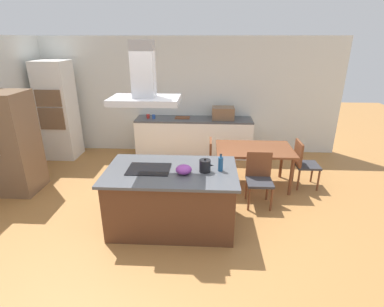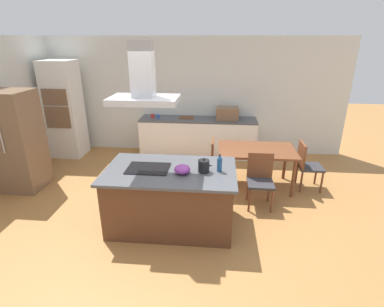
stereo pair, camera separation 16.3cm
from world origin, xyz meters
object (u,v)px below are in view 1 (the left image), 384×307
object	(u,v)px
countertop_microwave	(223,113)
dining_table	(254,152)
tea_kettle	(205,166)
cooktop	(149,169)
coffee_mug_blue	(154,117)
refrigerator	(9,144)
coffee_mug_red	(148,116)
wall_oven_stack	(58,111)
range_hood	(144,84)
chair_at_right_end	(303,161)
chair_facing_island	(259,176)
cutting_board	(182,118)
mixing_bowl	(184,169)
chair_at_left_end	(205,159)
olive_oil_bottle	(221,164)

from	to	relation	value
countertop_microwave	dining_table	bearing A→B (deg)	-70.83
tea_kettle	dining_table	world-z (taller)	tea_kettle
tea_kettle	cooktop	bearing A→B (deg)	177.98
coffee_mug_blue	refrigerator	xyz separation A→B (m)	(-2.23, -1.90, -0.03)
coffee_mug_red	dining_table	world-z (taller)	coffee_mug_red
wall_oven_stack	range_hood	size ratio (longest dim) A/B	2.44
range_hood	chair_at_right_end	bearing A→B (deg)	27.74
countertop_microwave	chair_facing_island	xyz separation A→B (m)	(0.52, -2.17, -0.53)
tea_kettle	cutting_board	world-z (taller)	tea_kettle
mixing_bowl	chair_at_left_end	world-z (taller)	mixing_bowl
tea_kettle	chair_facing_island	xyz separation A→B (m)	(0.90, 0.74, -0.48)
tea_kettle	olive_oil_bottle	xyz separation A→B (m)	(0.22, 0.04, 0.02)
cooktop	coffee_mug_red	distance (m)	2.93
dining_table	range_hood	bearing A→B (deg)	-141.01
cutting_board	chair_facing_island	size ratio (longest dim) A/B	0.38
coffee_mug_red	coffee_mug_blue	distance (m)	0.14
mixing_bowl	refrigerator	size ratio (longest dim) A/B	0.12
mixing_bowl	dining_table	size ratio (longest dim) A/B	0.16
cooktop	olive_oil_bottle	bearing A→B (deg)	0.48
coffee_mug_blue	wall_oven_stack	bearing A→B (deg)	-174.83
chair_facing_island	range_hood	world-z (taller)	range_hood
cooktop	chair_at_left_end	world-z (taller)	cooktop
cooktop	tea_kettle	size ratio (longest dim) A/B	2.86
cooktop	coffee_mug_blue	size ratio (longest dim) A/B	6.67
dining_table	chair_facing_island	world-z (taller)	chair_facing_island
cooktop	chair_facing_island	bearing A→B (deg)	22.67
cutting_board	dining_table	bearing A→B (deg)	-46.75
countertop_microwave	cutting_board	distance (m)	0.95
coffee_mug_red	chair_at_right_end	size ratio (longest dim) A/B	0.10
chair_at_right_end	range_hood	world-z (taller)	range_hood
mixing_bowl	countertop_microwave	distance (m)	3.07
tea_kettle	coffee_mug_blue	size ratio (longest dim) A/B	2.34
refrigerator	dining_table	size ratio (longest dim) A/B	1.30
dining_table	range_hood	distance (m)	2.61
cutting_board	coffee_mug_red	bearing A→B (deg)	-175.90
coffee_mug_blue	chair_at_left_end	xyz separation A→B (m)	(1.21, -1.47, -0.44)
tea_kettle	chair_at_right_end	xyz separation A→B (m)	(1.81, 1.40, -0.48)
olive_oil_bottle	cutting_board	size ratio (longest dim) A/B	0.75
coffee_mug_red	wall_oven_stack	size ratio (longest dim) A/B	0.04
tea_kettle	range_hood	bearing A→B (deg)	177.98
cooktop	chair_facing_island	world-z (taller)	cooktop
countertop_microwave	coffee_mug_red	bearing A→B (deg)	-179.76
wall_oven_stack	chair_at_left_end	xyz separation A→B (m)	(3.36, -1.27, -0.59)
tea_kettle	wall_oven_stack	world-z (taller)	wall_oven_stack
chair_facing_island	range_hood	size ratio (longest dim) A/B	0.99
cutting_board	chair_facing_island	xyz separation A→B (m)	(1.46, -2.22, -0.40)
tea_kettle	coffee_mug_red	bearing A→B (deg)	115.16
chair_at_left_end	range_hood	xyz separation A→B (m)	(-0.78, -1.37, 1.59)
cutting_board	dining_table	xyz separation A→B (m)	(1.46, -1.56, -0.24)
cutting_board	range_hood	bearing A→B (deg)	-94.59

